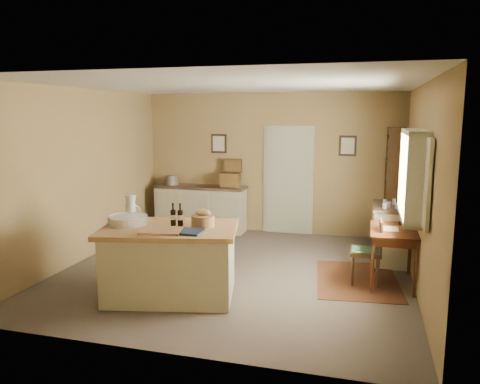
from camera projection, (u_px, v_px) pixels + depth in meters
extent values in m
plane|color=brown|center=(236.00, 271.00, 6.93)|extent=(5.00, 5.00, 0.00)
cube|color=olive|center=(271.00, 164.00, 9.08)|extent=(5.00, 0.10, 2.70)
cube|color=olive|center=(161.00, 218.00, 4.33)|extent=(5.00, 0.10, 2.70)
cube|color=olive|center=(83.00, 175.00, 7.36)|extent=(0.10, 5.00, 2.70)
cube|color=olive|center=(421.00, 188.00, 6.05)|extent=(0.10, 5.00, 2.70)
plane|color=silver|center=(235.00, 85.00, 6.48)|extent=(5.00, 5.00, 0.00)
cube|color=#B4B79E|center=(288.00, 179.00, 9.01)|extent=(0.97, 0.06, 2.11)
cube|color=black|center=(219.00, 144.00, 9.28)|extent=(0.32, 0.02, 0.38)
cube|color=beige|center=(219.00, 144.00, 9.27)|extent=(0.24, 0.01, 0.30)
cube|color=black|center=(348.00, 146.00, 8.63)|extent=(0.32, 0.02, 0.38)
cube|color=beige|center=(348.00, 146.00, 8.61)|extent=(0.24, 0.01, 0.30)
cube|color=#BCB792|center=(410.00, 216.00, 5.95)|extent=(0.25, 1.32, 0.06)
cube|color=#BCB792|center=(415.00, 132.00, 5.78)|extent=(0.25, 1.32, 0.06)
cube|color=white|center=(423.00, 175.00, 5.83)|extent=(0.01, 1.20, 1.00)
cube|color=#BCB792|center=(428.00, 184.00, 5.06)|extent=(0.04, 0.35, 1.00)
cube|color=#BCB792|center=(414.00, 168.00, 6.62)|extent=(0.04, 0.35, 1.00)
cube|color=#BCB792|center=(171.00, 264.00, 5.91)|extent=(1.72, 1.28, 0.85)
cube|color=#AE7B56|center=(170.00, 229.00, 5.83)|extent=(1.86, 1.41, 0.06)
cylinder|color=white|center=(128.00, 221.00, 5.92)|extent=(0.48, 0.48, 0.11)
cube|color=#AE7B56|center=(161.00, 231.00, 5.54)|extent=(0.55, 0.43, 0.03)
cube|color=black|center=(187.00, 231.00, 5.55)|extent=(0.39, 0.31, 0.02)
cylinder|color=#93663E|center=(203.00, 221.00, 5.84)|extent=(0.29, 0.29, 0.14)
cylinder|color=black|center=(173.00, 214.00, 5.87)|extent=(0.07, 0.07, 0.29)
cylinder|color=black|center=(180.00, 215.00, 5.85)|extent=(0.07, 0.07, 0.29)
cube|color=#BCB792|center=(201.00, 209.00, 9.30)|extent=(1.78, 0.49, 0.85)
cube|color=#332319|center=(200.00, 187.00, 9.23)|extent=(1.82, 0.52, 0.05)
cube|color=#543A19|center=(231.00, 180.00, 9.04)|extent=(0.36, 0.27, 0.28)
cylinder|color=#59544F|center=(171.00, 180.00, 9.37)|extent=(0.30, 0.30, 0.18)
cube|color=#422010|center=(357.00, 280.00, 6.55)|extent=(1.27, 1.71, 0.01)
cube|color=#3D1B0D|center=(394.00, 230.00, 6.31)|extent=(0.60, 0.98, 0.03)
cube|color=#3D1B0D|center=(393.00, 235.00, 6.32)|extent=(0.54, 0.92, 0.10)
cube|color=silver|center=(390.00, 229.00, 6.32)|extent=(0.22, 0.30, 0.01)
cylinder|color=black|center=(400.00, 223.00, 6.54)|extent=(0.05, 0.05, 0.05)
cylinder|color=#3D1B0D|center=(373.00, 267.00, 6.01)|extent=(0.04, 0.04, 0.72)
cylinder|color=#3D1B0D|center=(415.00, 270.00, 5.88)|extent=(0.04, 0.04, 0.72)
cylinder|color=#3D1B0D|center=(372.00, 248.00, 6.87)|extent=(0.04, 0.04, 0.72)
cylinder|color=#3D1B0D|center=(410.00, 250.00, 6.73)|extent=(0.04, 0.04, 0.72)
cube|color=#BCB792|center=(389.00, 235.00, 7.34)|extent=(0.50, 0.92, 0.85)
cube|color=#332319|center=(391.00, 207.00, 7.27)|extent=(0.53, 0.96, 0.05)
cylinder|color=silver|center=(390.00, 204.00, 7.13)|extent=(0.22, 0.22, 0.09)
cube|color=black|center=(397.00, 192.00, 7.63)|extent=(0.35, 0.04, 2.07)
cube|color=black|center=(395.00, 185.00, 8.48)|extent=(0.35, 0.04, 2.07)
cube|color=black|center=(406.00, 189.00, 8.01)|extent=(0.02, 0.93, 2.07)
cube|color=black|center=(393.00, 243.00, 8.22)|extent=(0.35, 0.89, 0.03)
cube|color=black|center=(394.00, 215.00, 8.13)|extent=(0.35, 0.89, 0.03)
cube|color=black|center=(396.00, 185.00, 8.05)|extent=(0.35, 0.89, 0.03)
cube|color=black|center=(397.00, 161.00, 7.98)|extent=(0.35, 0.89, 0.03)
cube|color=black|center=(399.00, 137.00, 7.91)|extent=(0.35, 0.89, 0.03)
cylinder|color=white|center=(396.00, 182.00, 8.04)|extent=(0.12, 0.12, 0.11)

